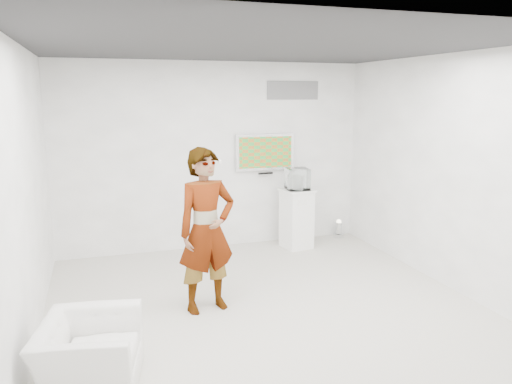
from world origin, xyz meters
TOP-DOWN VIEW (x-y plane):
  - room at (0.00, 0.00)m, footprint 5.01×5.01m
  - tv at (0.85, 2.45)m, footprint 1.00×0.08m
  - logo_decal at (1.35, 2.49)m, footprint 0.90×0.02m
  - person at (-0.65, 0.11)m, footprint 0.78×0.60m
  - armchair at (-1.97, -1.14)m, footprint 0.97×1.06m
  - pedestal at (1.26, 2.03)m, footprint 0.54×0.54m
  - floor_uplight at (2.20, 2.34)m, footprint 0.22×0.22m
  - vitrine at (1.26, 2.03)m, footprint 0.38×0.38m
  - console at (1.26, 2.03)m, footprint 0.14×0.18m
  - wii_remote at (-0.44, 0.31)m, footprint 0.04×0.13m

SIDE VIEW (x-z plane):
  - floor_uplight at x=2.20m, z-range 0.00..0.30m
  - armchair at x=-1.97m, z-range 0.00..0.60m
  - pedestal at x=1.26m, z-range 0.00..0.97m
  - person at x=-0.65m, z-range 0.00..1.91m
  - console at x=1.26m, z-range 0.97..1.22m
  - vitrine at x=1.26m, z-range 0.97..1.32m
  - room at x=0.00m, z-range 0.00..3.00m
  - tv at x=0.85m, z-range 1.25..1.85m
  - wii_remote at x=-0.44m, z-range 1.70..1.73m
  - logo_decal at x=1.35m, z-range 2.40..2.70m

